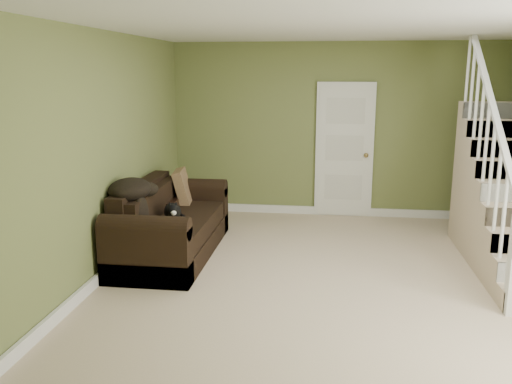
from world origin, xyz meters
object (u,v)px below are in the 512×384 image
(side_table, at_px, (161,219))
(sofa, at_px, (169,228))
(banana, at_px, (179,222))
(cat, at_px, (172,212))

(side_table, bearing_deg, sofa, -62.49)
(sofa, relative_size, banana, 10.17)
(sofa, height_order, side_table, sofa)
(cat, bearing_deg, side_table, 99.02)
(sofa, xyz_separation_m, cat, (0.09, -0.14, 0.24))
(side_table, bearing_deg, banana, -59.12)
(side_table, height_order, cat, side_table)
(sofa, relative_size, side_table, 2.78)
(sofa, distance_m, cat, 0.29)
(side_table, distance_m, cat, 0.76)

